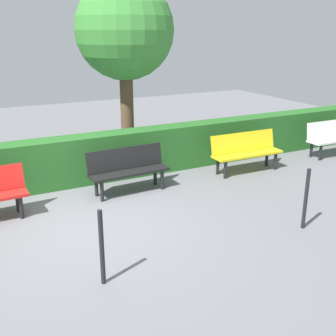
# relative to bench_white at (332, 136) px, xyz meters

# --- Properties ---
(ground_plane) EXTENTS (23.50, 23.50, 0.00)m
(ground_plane) POSITION_rel_bench_white_xyz_m (6.66, 0.94, -0.48)
(ground_plane) COLOR slate
(bench_white) EXTENTS (1.48, 0.48, 0.86)m
(bench_white) POSITION_rel_bench_white_xyz_m (0.00, 0.00, 0.00)
(bench_white) COLOR white
(bench_white) RESTS_ON ground_plane
(bench_yellow) EXTENTS (1.65, 0.50, 0.86)m
(bench_yellow) POSITION_rel_bench_white_xyz_m (2.71, 0.03, 0.00)
(bench_yellow) COLOR yellow
(bench_yellow) RESTS_ON ground_plane
(bench_black) EXTENTS (1.58, 0.52, 0.86)m
(bench_black) POSITION_rel_bench_white_xyz_m (5.50, -0.02, 0.00)
(bench_black) COLOR black
(bench_black) RESTS_ON ground_plane
(hedge_row) EXTENTS (19.50, 0.52, 0.99)m
(hedge_row) POSITION_rel_bench_white_xyz_m (5.44, -0.90, 0.01)
(hedge_row) COLOR #266023
(hedge_row) RESTS_ON ground_plane
(tree_near) EXTENTS (2.26, 2.26, 4.14)m
(tree_near) POSITION_rel_bench_white_xyz_m (4.64, -2.16, 2.50)
(tree_near) COLOR brown
(tree_near) RESTS_ON ground_plane
(railing_post_mid) EXTENTS (0.06, 0.06, 1.00)m
(railing_post_mid) POSITION_rel_bench_white_xyz_m (3.61, 2.74, 0.02)
(railing_post_mid) COLOR black
(railing_post_mid) RESTS_ON ground_plane
(railing_post_far) EXTENTS (0.06, 0.06, 1.00)m
(railing_post_far) POSITION_rel_bench_white_xyz_m (6.95, 2.74, 0.02)
(railing_post_far) COLOR black
(railing_post_far) RESTS_ON ground_plane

